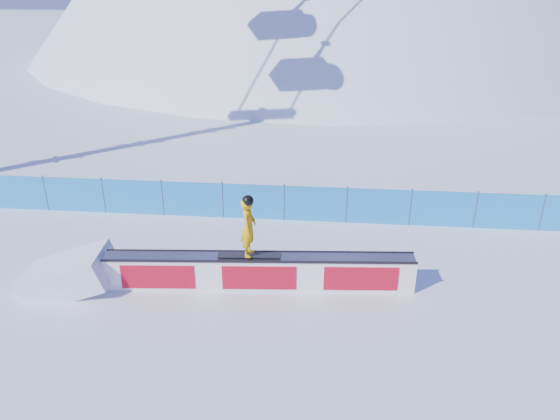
# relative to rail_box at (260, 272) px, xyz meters

# --- Properties ---
(ground) EXTENTS (160.00, 160.00, 0.00)m
(ground) POSITION_rel_rail_box_xyz_m (1.27, -0.44, -0.47)
(ground) COLOR white
(ground) RESTS_ON ground
(snow_hill) EXTENTS (64.00, 64.00, 64.00)m
(snow_hill) POSITION_rel_rail_box_xyz_m (1.27, 41.56, -18.47)
(snow_hill) COLOR white
(snow_hill) RESTS_ON ground
(safety_fence) EXTENTS (22.05, 0.05, 1.30)m
(safety_fence) POSITION_rel_rail_box_xyz_m (1.27, 4.06, 0.14)
(safety_fence) COLOR #1C86DC
(safety_fence) RESTS_ON ground
(rail_box) EXTENTS (7.90, 1.17, 0.95)m
(rail_box) POSITION_rel_rail_box_xyz_m (0.00, 0.00, 0.00)
(rail_box) COLOR white
(rail_box) RESTS_ON ground
(snow_ramp) EXTENTS (2.41, 1.61, 1.44)m
(snow_ramp) POSITION_rel_rail_box_xyz_m (-4.91, -0.39, -0.47)
(snow_ramp) COLOR white
(snow_ramp) RESTS_ON ground
(snowboarder) EXTENTS (1.60, 0.58, 1.65)m
(snowboarder) POSITION_rel_rail_box_xyz_m (-0.25, -0.02, 1.29)
(snowboarder) COLOR black
(snowboarder) RESTS_ON rail_box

